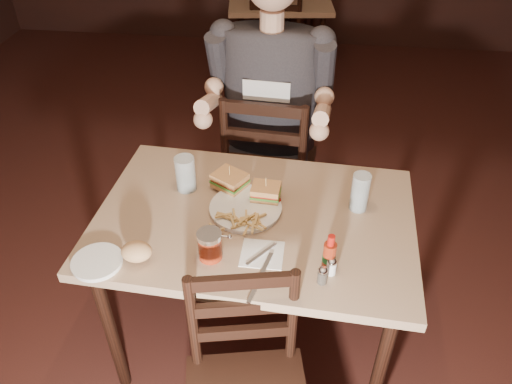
# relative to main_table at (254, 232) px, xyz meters

# --- Properties ---
(room_shell) EXTENTS (7.00, 7.00, 7.00)m
(room_shell) POSITION_rel_main_table_xyz_m (-0.08, 0.19, 0.71)
(room_shell) COLOR black
(room_shell) RESTS_ON ground
(main_table) EXTENTS (1.25, 0.87, 0.77)m
(main_table) POSITION_rel_main_table_xyz_m (0.00, 0.00, 0.00)
(main_table) COLOR tan
(main_table) RESTS_ON ground
(bg_table) EXTENTS (0.89, 0.89, 0.77)m
(bg_table) POSITION_rel_main_table_xyz_m (-0.13, 2.69, -0.01)
(bg_table) COLOR tan
(bg_table) RESTS_ON ground
(chair_far) EXTENTS (0.49, 0.53, 0.98)m
(chair_far) POSITION_rel_main_table_xyz_m (-0.01, 0.72, -0.20)
(chair_far) COLOR black
(chair_far) RESTS_ON ground
(bg_chair_far) EXTENTS (0.53, 0.55, 0.84)m
(bg_chair_far) POSITION_rel_main_table_xyz_m (-0.13, 3.24, -0.27)
(bg_chair_far) COLOR black
(bg_chair_far) RESTS_ON ground
(bg_chair_near) EXTENTS (0.44, 0.49, 0.95)m
(bg_chair_near) POSITION_rel_main_table_xyz_m (-0.13, 2.14, -0.21)
(bg_chair_near) COLOR black
(bg_chair_near) RESTS_ON ground
(diner) EXTENTS (0.63, 0.51, 1.03)m
(diner) POSITION_rel_main_table_xyz_m (-0.01, 0.66, 0.33)
(diner) COLOR #2C2A2F
(diner) RESTS_ON chair_far
(dinner_plate) EXTENTS (0.28, 0.28, 0.02)m
(dinner_plate) POSITION_rel_main_table_xyz_m (-0.04, 0.03, 0.09)
(dinner_plate) COLOR white
(dinner_plate) RESTS_ON main_table
(sandwich_left) EXTENTS (0.16, 0.15, 0.10)m
(sandwich_left) POSITION_rel_main_table_xyz_m (-0.12, 0.16, 0.15)
(sandwich_left) COLOR tan
(sandwich_left) RESTS_ON dinner_plate
(sandwich_right) EXTENTS (0.12, 0.10, 0.10)m
(sandwich_right) POSITION_rel_main_table_xyz_m (0.03, 0.10, 0.14)
(sandwich_right) COLOR tan
(sandwich_right) RESTS_ON dinner_plate
(fries_pile) EXTENTS (0.25, 0.18, 0.04)m
(fries_pile) POSITION_rel_main_table_xyz_m (-0.05, -0.07, 0.11)
(fries_pile) COLOR tan
(fries_pile) RESTS_ON dinner_plate
(ketchup_dollop) EXTENTS (0.04, 0.04, 0.01)m
(ketchup_dollop) POSITION_rel_main_table_xyz_m (0.07, 0.08, 0.10)
(ketchup_dollop) COLOR maroon
(ketchup_dollop) RESTS_ON dinner_plate
(glass_left) EXTENTS (0.08, 0.08, 0.15)m
(glass_left) POSITION_rel_main_table_xyz_m (-0.30, 0.14, 0.16)
(glass_left) COLOR silver
(glass_left) RESTS_ON main_table
(glass_right) EXTENTS (0.07, 0.07, 0.16)m
(glass_right) POSITION_rel_main_table_xyz_m (0.39, 0.10, 0.16)
(glass_right) COLOR silver
(glass_right) RESTS_ON main_table
(hot_sauce) EXTENTS (0.05, 0.05, 0.14)m
(hot_sauce) POSITION_rel_main_table_xyz_m (0.28, -0.23, 0.15)
(hot_sauce) COLOR maroon
(hot_sauce) RESTS_ON main_table
(salt_shaker) EXTENTS (0.03, 0.03, 0.06)m
(salt_shaker) POSITION_rel_main_table_xyz_m (0.29, -0.26, 0.11)
(salt_shaker) COLOR white
(salt_shaker) RESTS_ON main_table
(pepper_shaker) EXTENTS (0.04, 0.04, 0.06)m
(pepper_shaker) POSITION_rel_main_table_xyz_m (0.26, -0.30, 0.11)
(pepper_shaker) COLOR #38332D
(pepper_shaker) RESTS_ON main_table
(syrup_dispenser) EXTENTS (0.09, 0.09, 0.11)m
(syrup_dispenser) POSITION_rel_main_table_xyz_m (-0.13, -0.23, 0.14)
(syrup_dispenser) COLOR maroon
(syrup_dispenser) RESTS_ON main_table
(napkin) EXTENTS (0.15, 0.14, 0.00)m
(napkin) POSITION_rel_main_table_xyz_m (0.05, -0.20, 0.08)
(napkin) COLOR white
(napkin) RESTS_ON main_table
(knife) EXTENTS (0.07, 0.23, 0.01)m
(knife) POSITION_rel_main_table_xyz_m (0.06, -0.31, 0.09)
(knife) COLOR silver
(knife) RESTS_ON napkin
(fork) EXTENTS (0.10, 0.12, 0.00)m
(fork) POSITION_rel_main_table_xyz_m (0.05, -0.20, 0.09)
(fork) COLOR silver
(fork) RESTS_ON napkin
(side_plate) EXTENTS (0.18, 0.18, 0.01)m
(side_plate) POSITION_rel_main_table_xyz_m (-0.50, -0.31, 0.09)
(side_plate) COLOR white
(side_plate) RESTS_ON main_table
(bread_roll) EXTENTS (0.11, 0.09, 0.06)m
(bread_roll) POSITION_rel_main_table_xyz_m (-0.37, -0.28, 0.13)
(bread_roll) COLOR tan
(bread_roll) RESTS_ON side_plate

